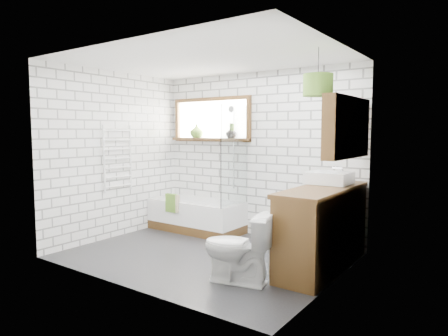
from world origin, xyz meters
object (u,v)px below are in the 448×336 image
Objects in this scene: vanity at (323,228)px; basin at (329,178)px; bathtub at (196,215)px; pendant at (318,85)px; toilet at (237,247)px.

vanity is 3.34× the size of basin.
vanity is at bearing -79.34° from basin.
basin is (2.29, -0.21, 0.79)m from bathtub.
pendant reaches higher than bathtub.
pendant is (0.08, -0.61, 1.06)m from basin.
vanity is at bearing -12.68° from bathtub.
vanity is 5.32× the size of pendant.
basin reaches higher than vanity.
bathtub is 2.31m from toilet.
bathtub is 3.12m from pendant.
basin is (-0.06, 0.32, 0.56)m from vanity.
toilet is (-0.51, -1.27, -0.66)m from basin.
bathtub is at bearing -143.05° from toilet.
toilet is (-0.57, -0.95, -0.10)m from vanity.
toilet is at bearing -120.99° from vanity.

